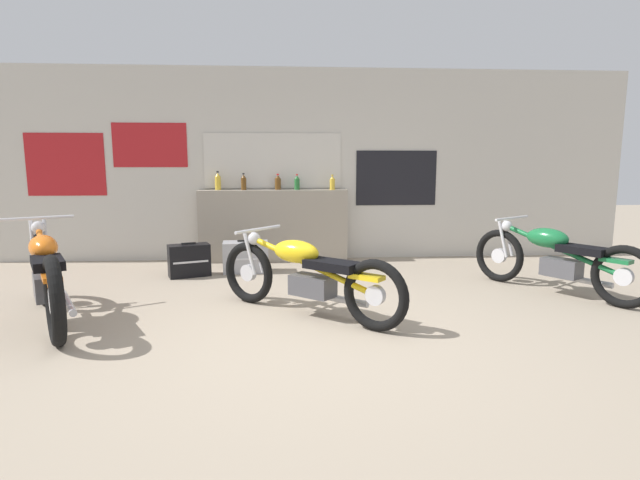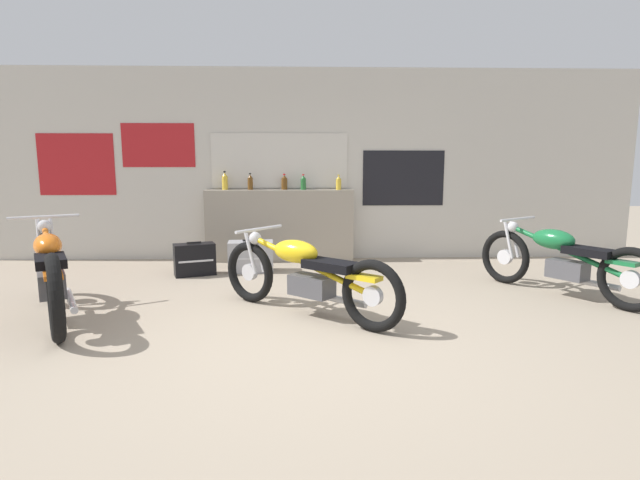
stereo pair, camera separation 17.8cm
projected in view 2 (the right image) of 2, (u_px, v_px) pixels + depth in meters
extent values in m
plane|color=gray|center=(303.00, 340.00, 4.11)|extent=(24.00, 24.00, 0.00)
cube|color=beige|center=(303.00, 165.00, 7.39)|extent=(10.00, 0.06, 2.80)
cube|color=silver|center=(280.00, 161.00, 7.34)|extent=(1.94, 0.01, 0.74)
cube|color=beige|center=(280.00, 161.00, 7.33)|extent=(2.00, 0.01, 0.80)
cube|color=black|center=(403.00, 178.00, 7.44)|extent=(1.21, 0.01, 0.81)
cube|color=#B21E23|center=(158.00, 145.00, 7.25)|extent=(1.05, 0.01, 0.63)
cube|color=#B21E23|center=(76.00, 164.00, 7.25)|extent=(1.10, 0.01, 0.89)
cube|color=gray|center=(280.00, 225.00, 7.34)|extent=(2.16, 0.28, 1.05)
cylinder|color=gold|center=(225.00, 183.00, 7.24)|extent=(0.08, 0.08, 0.20)
cone|color=gold|center=(225.00, 174.00, 7.22)|extent=(0.07, 0.07, 0.05)
cylinder|color=black|center=(225.00, 172.00, 7.22)|extent=(0.03, 0.03, 0.02)
cylinder|color=#5B3814|center=(250.00, 184.00, 7.22)|extent=(0.08, 0.08, 0.17)
cone|color=#5B3814|center=(250.00, 176.00, 7.21)|extent=(0.06, 0.06, 0.05)
cylinder|color=black|center=(250.00, 174.00, 7.20)|extent=(0.03, 0.03, 0.02)
cylinder|color=#5B3814|center=(284.00, 184.00, 7.28)|extent=(0.09, 0.09, 0.17)
cone|color=#5B3814|center=(284.00, 177.00, 7.26)|extent=(0.07, 0.07, 0.05)
cylinder|color=red|center=(284.00, 174.00, 7.25)|extent=(0.03, 0.03, 0.02)
cylinder|color=#23662D|center=(303.00, 184.00, 7.25)|extent=(0.08, 0.08, 0.16)
cone|color=#23662D|center=(303.00, 177.00, 7.24)|extent=(0.07, 0.07, 0.05)
cylinder|color=red|center=(303.00, 175.00, 7.23)|extent=(0.03, 0.03, 0.02)
cylinder|color=gold|center=(339.00, 184.00, 7.23)|extent=(0.08, 0.08, 0.16)
cone|color=gold|center=(339.00, 177.00, 7.22)|extent=(0.06, 0.06, 0.04)
cylinder|color=gold|center=(339.00, 175.00, 7.21)|extent=(0.03, 0.03, 0.02)
torus|color=black|center=(505.00, 257.00, 6.01)|extent=(0.42, 0.58, 0.64)
cylinder|color=silver|center=(505.00, 257.00, 6.01)|extent=(0.15, 0.18, 0.18)
torus|color=black|center=(631.00, 279.00, 4.87)|extent=(0.42, 0.58, 0.64)
cylinder|color=silver|center=(631.00, 279.00, 4.87)|extent=(0.15, 0.18, 0.18)
cube|color=#4C4C51|center=(567.00, 270.00, 5.38)|extent=(0.40, 0.45, 0.19)
cylinder|color=#196B38|center=(569.00, 252.00, 5.35)|extent=(0.74, 1.11, 0.41)
ellipsoid|color=#196B38|center=(553.00, 239.00, 5.48)|extent=(0.46, 0.53, 0.22)
cube|color=black|center=(589.00, 252.00, 5.17)|extent=(0.46, 0.53, 0.08)
cube|color=#196B38|center=(623.00, 263.00, 4.91)|extent=(0.27, 0.31, 0.04)
cylinder|color=silver|center=(508.00, 239.00, 5.88)|extent=(0.12, 0.16, 0.46)
cylinder|color=silver|center=(514.00, 238.00, 5.95)|extent=(0.12, 0.16, 0.46)
cylinder|color=silver|center=(518.00, 219.00, 5.82)|extent=(0.55, 0.37, 0.03)
sphere|color=silver|center=(513.00, 227.00, 5.88)|extent=(0.13, 0.13, 0.13)
cylinder|color=silver|center=(582.00, 281.00, 5.40)|extent=(0.47, 0.68, 0.06)
torus|color=black|center=(48.00, 267.00, 5.21)|extent=(0.45, 0.70, 0.74)
cylinder|color=silver|center=(48.00, 267.00, 5.21)|extent=(0.16, 0.21, 0.20)
torus|color=black|center=(55.00, 298.00, 4.03)|extent=(0.45, 0.70, 0.74)
cylinder|color=silver|center=(55.00, 298.00, 4.03)|extent=(0.16, 0.21, 0.20)
cube|color=#4C4C51|center=(52.00, 284.00, 4.56)|extent=(0.38, 0.45, 0.22)
cylinder|color=orange|center=(50.00, 260.00, 4.53)|extent=(0.66, 1.14, 0.46)
ellipsoid|color=orange|center=(48.00, 245.00, 4.66)|extent=(0.44, 0.53, 0.22)
cube|color=black|center=(50.00, 261.00, 4.35)|extent=(0.44, 0.53, 0.08)
cube|color=orange|center=(53.00, 275.00, 4.07)|extent=(0.26, 0.31, 0.04)
cylinder|color=silver|center=(39.00, 243.00, 5.08)|extent=(0.11, 0.17, 0.53)
cylinder|color=silver|center=(53.00, 242.00, 5.14)|extent=(0.11, 0.17, 0.53)
cylinder|color=silver|center=(44.00, 217.00, 5.01)|extent=(0.58, 0.33, 0.03)
sphere|color=silver|center=(45.00, 226.00, 5.07)|extent=(0.13, 0.13, 0.13)
cylinder|color=silver|center=(71.00, 300.00, 4.57)|extent=(0.42, 0.70, 0.06)
torus|color=black|center=(250.00, 272.00, 5.20)|extent=(0.55, 0.48, 0.64)
cylinder|color=silver|center=(250.00, 272.00, 5.20)|extent=(0.17, 0.16, 0.18)
torus|color=black|center=(373.00, 296.00, 4.28)|extent=(0.55, 0.48, 0.64)
cylinder|color=silver|center=(373.00, 296.00, 4.28)|extent=(0.17, 0.16, 0.18)
cube|color=#4C4C51|center=(312.00, 286.00, 4.70)|extent=(0.47, 0.44, 0.19)
cylinder|color=yellow|center=(311.00, 266.00, 4.67)|extent=(1.09, 0.92, 0.40)
ellipsoid|color=yellow|center=(296.00, 251.00, 4.77)|extent=(0.55, 0.51, 0.22)
cube|color=black|center=(331.00, 265.00, 4.53)|extent=(0.55, 0.51, 0.08)
cube|color=yellow|center=(364.00, 277.00, 4.31)|extent=(0.32, 0.30, 0.04)
cylinder|color=silver|center=(250.00, 252.00, 5.07)|extent=(0.16, 0.14, 0.45)
cylinder|color=silver|center=(259.00, 250.00, 5.17)|extent=(0.16, 0.14, 0.45)
cylinder|color=silver|center=(259.00, 229.00, 5.04)|extent=(0.44, 0.51, 0.03)
sphere|color=silver|center=(255.00, 238.00, 5.09)|extent=(0.13, 0.13, 0.13)
cylinder|color=silver|center=(329.00, 297.00, 4.76)|extent=(0.68, 0.58, 0.06)
cube|color=black|center=(195.00, 259.00, 6.43)|extent=(0.56, 0.40, 0.41)
cube|color=silver|center=(196.00, 261.00, 6.32)|extent=(0.41, 0.16, 0.02)
cube|color=black|center=(194.00, 243.00, 6.40)|extent=(0.18, 0.08, 0.02)
cube|color=#9E9EA3|center=(251.00, 256.00, 6.66)|extent=(0.61, 0.36, 0.41)
cube|color=silver|center=(250.00, 259.00, 6.50)|extent=(0.50, 0.04, 0.02)
cube|color=black|center=(250.00, 240.00, 6.62)|extent=(0.21, 0.04, 0.02)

